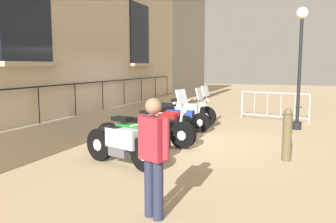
{
  "coord_description": "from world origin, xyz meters",
  "views": [
    {
      "loc": [
        3.01,
        -8.68,
        2.02
      ],
      "look_at": [
        -0.21,
        0.0,
        0.8
      ],
      "focal_mm": 37.31,
      "sensor_mm": 36.0,
      "label": 1
    }
  ],
  "objects_px": {
    "motorcycle_white": "(187,112)",
    "bollard": "(287,135)",
    "motorcycle_silver": "(122,145)",
    "motorcycle_black": "(159,129)",
    "lamppost": "(300,56)",
    "motorcycle_red": "(165,122)",
    "crowd_barrier": "(274,105)",
    "pedestrian_standing": "(154,152)",
    "motorcycle_blue": "(178,117)",
    "motorcycle_green": "(132,136)"
  },
  "relations": [
    {
      "from": "lamppost",
      "to": "pedestrian_standing",
      "type": "xyz_separation_m",
      "value": [
        -1.77,
        -7.61,
        -1.41
      ]
    },
    {
      "from": "motorcycle_white",
      "to": "crowd_barrier",
      "type": "relative_size",
      "value": 0.86
    },
    {
      "from": "motorcycle_green",
      "to": "motorcycle_black",
      "type": "relative_size",
      "value": 1.0
    },
    {
      "from": "motorcycle_green",
      "to": "motorcycle_red",
      "type": "bearing_deg",
      "value": 88.05
    },
    {
      "from": "motorcycle_red",
      "to": "crowd_barrier",
      "type": "distance_m",
      "value": 5.06
    },
    {
      "from": "motorcycle_green",
      "to": "lamppost",
      "type": "relative_size",
      "value": 0.54
    },
    {
      "from": "motorcycle_blue",
      "to": "lamppost",
      "type": "relative_size",
      "value": 0.56
    },
    {
      "from": "motorcycle_red",
      "to": "crowd_barrier",
      "type": "relative_size",
      "value": 0.79
    },
    {
      "from": "motorcycle_green",
      "to": "crowd_barrier",
      "type": "relative_size",
      "value": 0.83
    },
    {
      "from": "bollard",
      "to": "motorcycle_silver",
      "type": "bearing_deg",
      "value": -153.38
    },
    {
      "from": "motorcycle_black",
      "to": "motorcycle_red",
      "type": "height_order",
      "value": "motorcycle_black"
    },
    {
      "from": "lamppost",
      "to": "motorcycle_silver",
      "type": "bearing_deg",
      "value": -120.74
    },
    {
      "from": "motorcycle_white",
      "to": "bollard",
      "type": "xyz_separation_m",
      "value": [
        3.34,
        -3.59,
        0.11
      ]
    },
    {
      "from": "motorcycle_red",
      "to": "motorcycle_blue",
      "type": "bearing_deg",
      "value": 89.27
    },
    {
      "from": "motorcycle_white",
      "to": "crowd_barrier",
      "type": "bearing_deg",
      "value": 38.0
    },
    {
      "from": "pedestrian_standing",
      "to": "motorcycle_green",
      "type": "bearing_deg",
      "value": 120.88
    },
    {
      "from": "motorcycle_white",
      "to": "lamppost",
      "type": "bearing_deg",
      "value": 6.8
    },
    {
      "from": "motorcycle_red",
      "to": "motorcycle_white",
      "type": "bearing_deg",
      "value": 90.8
    },
    {
      "from": "motorcycle_white",
      "to": "motorcycle_red",
      "type": "bearing_deg",
      "value": -89.2
    },
    {
      "from": "motorcycle_green",
      "to": "motorcycle_black",
      "type": "height_order",
      "value": "motorcycle_black"
    },
    {
      "from": "crowd_barrier",
      "to": "pedestrian_standing",
      "type": "distance_m",
      "value": 9.37
    },
    {
      "from": "motorcycle_blue",
      "to": "bollard",
      "type": "relative_size",
      "value": 1.88
    },
    {
      "from": "crowd_barrier",
      "to": "pedestrian_standing",
      "type": "relative_size",
      "value": 1.54
    },
    {
      "from": "lamppost",
      "to": "crowd_barrier",
      "type": "xyz_separation_m",
      "value": [
        -0.82,
        1.7,
        -1.75
      ]
    },
    {
      "from": "motorcycle_red",
      "to": "lamppost",
      "type": "height_order",
      "value": "lamppost"
    },
    {
      "from": "motorcycle_white",
      "to": "lamppost",
      "type": "distance_m",
      "value": 4.02
    },
    {
      "from": "motorcycle_blue",
      "to": "motorcycle_white",
      "type": "distance_m",
      "value": 1.1
    },
    {
      "from": "motorcycle_silver",
      "to": "bollard",
      "type": "bearing_deg",
      "value": 26.62
    },
    {
      "from": "motorcycle_white",
      "to": "bollard",
      "type": "height_order",
      "value": "motorcycle_white"
    },
    {
      "from": "pedestrian_standing",
      "to": "motorcycle_blue",
      "type": "bearing_deg",
      "value": 105.87
    },
    {
      "from": "lamppost",
      "to": "crowd_barrier",
      "type": "distance_m",
      "value": 2.57
    },
    {
      "from": "lamppost",
      "to": "crowd_barrier",
      "type": "height_order",
      "value": "lamppost"
    },
    {
      "from": "motorcycle_black",
      "to": "pedestrian_standing",
      "type": "relative_size",
      "value": 1.28
    },
    {
      "from": "lamppost",
      "to": "bollard",
      "type": "relative_size",
      "value": 3.37
    },
    {
      "from": "motorcycle_silver",
      "to": "motorcycle_black",
      "type": "height_order",
      "value": "motorcycle_black"
    },
    {
      "from": "motorcycle_red",
      "to": "motorcycle_white",
      "type": "distance_m",
      "value": 2.16
    },
    {
      "from": "motorcycle_green",
      "to": "motorcycle_blue",
      "type": "distance_m",
      "value": 3.06
    },
    {
      "from": "pedestrian_standing",
      "to": "motorcycle_white",
      "type": "bearing_deg",
      "value": 103.86
    },
    {
      "from": "motorcycle_silver",
      "to": "pedestrian_standing",
      "type": "distance_m",
      "value": 2.6
    },
    {
      "from": "motorcycle_black",
      "to": "pedestrian_standing",
      "type": "bearing_deg",
      "value": -69.17
    },
    {
      "from": "motorcycle_blue",
      "to": "bollard",
      "type": "xyz_separation_m",
      "value": [
        3.3,
        -2.49,
        0.14
      ]
    },
    {
      "from": "motorcycle_white",
      "to": "crowd_barrier",
      "type": "distance_m",
      "value": 3.45
    },
    {
      "from": "motorcycle_green",
      "to": "motorcycle_blue",
      "type": "bearing_deg",
      "value": 88.48
    },
    {
      "from": "motorcycle_silver",
      "to": "lamppost",
      "type": "relative_size",
      "value": 0.51
    },
    {
      "from": "lamppost",
      "to": "bollard",
      "type": "height_order",
      "value": "lamppost"
    },
    {
      "from": "motorcycle_green",
      "to": "motorcycle_blue",
      "type": "height_order",
      "value": "motorcycle_blue"
    },
    {
      "from": "lamppost",
      "to": "motorcycle_black",
      "type": "bearing_deg",
      "value": -132.4
    },
    {
      "from": "crowd_barrier",
      "to": "motorcycle_red",
      "type": "bearing_deg",
      "value": -122.11
    },
    {
      "from": "motorcycle_red",
      "to": "lamppost",
      "type": "bearing_deg",
      "value": 36.34
    },
    {
      "from": "motorcycle_black",
      "to": "motorcycle_white",
      "type": "relative_size",
      "value": 0.97
    }
  ]
}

